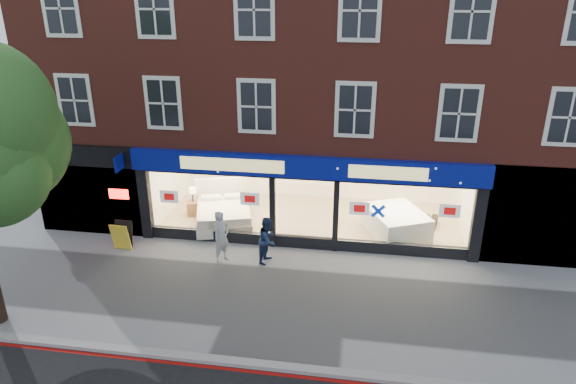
% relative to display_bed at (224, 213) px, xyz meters
% --- Properties ---
extents(ground, '(120.00, 120.00, 0.00)m').
position_rel_display_bed_xyz_m(ground, '(3.12, -4.33, -0.48)').
color(ground, gray).
rests_on(ground, ground).
extents(kerb_line, '(60.00, 0.10, 0.01)m').
position_rel_display_bed_xyz_m(kerb_line, '(3.12, -7.43, -0.47)').
color(kerb_line, '#8C0A07').
rests_on(kerb_line, ground).
extents(kerb_stone, '(60.00, 0.25, 0.12)m').
position_rel_display_bed_xyz_m(kerb_stone, '(3.12, -7.23, -0.42)').
color(kerb_stone, gray).
rests_on(kerb_stone, ground).
extents(showroom_floor, '(11.00, 4.50, 0.10)m').
position_rel_display_bed_xyz_m(showroom_floor, '(3.12, 0.92, -0.43)').
color(showroom_floor, tan).
rests_on(showroom_floor, ground).
extents(building, '(19.00, 8.26, 10.30)m').
position_rel_display_bed_xyz_m(building, '(3.11, 2.60, 6.19)').
color(building, maroon).
rests_on(building, ground).
extents(display_bed, '(2.61, 2.88, 1.37)m').
position_rel_display_bed_xyz_m(display_bed, '(0.00, 0.00, 0.00)').
color(display_bed, beige).
rests_on(display_bed, showroom_floor).
extents(bedside_table, '(0.54, 0.54, 0.55)m').
position_rel_display_bed_xyz_m(bedside_table, '(-1.32, 0.50, -0.11)').
color(bedside_table, brown).
rests_on(bedside_table, showroom_floor).
extents(mattress_stack, '(2.46, 2.68, 0.86)m').
position_rel_display_bed_xyz_m(mattress_stack, '(6.22, 0.07, 0.05)').
color(mattress_stack, silver).
rests_on(mattress_stack, showroom_floor).
extents(sofa, '(1.95, 1.16, 0.53)m').
position_rel_display_bed_xyz_m(sofa, '(6.82, 1.05, -0.11)').
color(sofa, black).
rests_on(sofa, showroom_floor).
extents(a_board, '(0.65, 0.44, 0.98)m').
position_rel_display_bed_xyz_m(a_board, '(-2.86, -2.29, 0.01)').
color(a_board, gold).
rests_on(a_board, ground).
extents(pedestrian_grey, '(0.67, 0.75, 1.72)m').
position_rel_display_bed_xyz_m(pedestrian_grey, '(0.65, -2.55, 0.38)').
color(pedestrian_grey, '#A4A8AC').
rests_on(pedestrian_grey, ground).
extents(pedestrian_blue, '(0.74, 0.86, 1.54)m').
position_rel_display_bed_xyz_m(pedestrian_blue, '(2.11, -2.36, 0.29)').
color(pedestrian_blue, '#192748').
rests_on(pedestrian_blue, ground).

